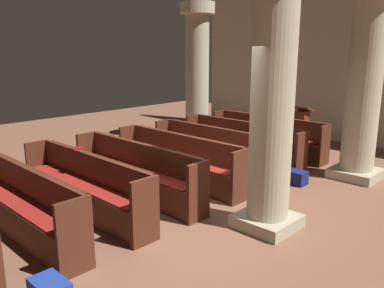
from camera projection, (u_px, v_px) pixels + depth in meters
The scene contains 15 objects.
ground_plane at pixel (199, 206), 6.39m from camera, with size 19.20×19.20×0.00m, color brown.
back_wall at pixel (361, 58), 10.11m from camera, with size 10.00×0.16×4.50m, color beige.
pew_row_0 at pixel (267, 134), 9.50m from camera, with size 3.00×0.46×0.89m.
pew_row_1 at pixel (242, 141), 8.81m from camera, with size 3.00×0.46×0.89m.
pew_row_2 at pixel (212, 149), 8.11m from camera, with size 3.00×0.47×0.89m.
pew_row_3 at pixel (178, 158), 7.42m from camera, with size 3.00×0.46×0.89m.
pew_row_4 at pixel (136, 169), 6.73m from camera, with size 3.00×0.46×0.89m.
pew_row_5 at pixel (84, 183), 6.04m from camera, with size 3.00×0.47×0.89m.
pew_row_6 at pixel (19, 200), 5.35m from camera, with size 3.00×0.46×0.89m.
pillar_aisle_side at pixel (365, 80), 7.37m from camera, with size 0.91×0.91×3.65m.
pillar_far_side at pixel (197, 71), 10.66m from camera, with size 0.91×0.91×3.65m.
pillar_aisle_rear at pixel (273, 93), 5.20m from camera, with size 0.84×0.84×3.65m.
lectern at pixel (301, 130), 10.10m from camera, with size 0.48×0.45×1.08m.
hymn_book at pixel (78, 148), 6.39m from camera, with size 0.17×0.21×0.03m, color maroon.
kneeler_box_navy at pixel (296, 177), 7.42m from camera, with size 0.39×0.28×0.25m, color navy.
Camera 1 is at (4.08, -4.37, 2.46)m, focal length 37.11 mm.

